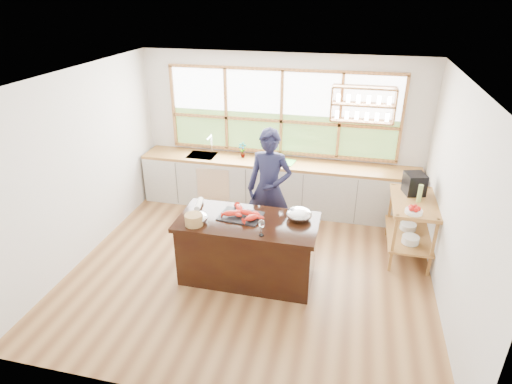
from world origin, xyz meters
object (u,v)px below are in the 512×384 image
(island, at_px, (248,249))
(espresso_machine, at_px, (415,184))
(cook, at_px, (269,189))
(wicker_basket, at_px, (194,220))

(island, height_order, espresso_machine, espresso_machine)
(island, relative_size, cook, 1.00)
(island, xyz_separation_m, espresso_machine, (2.19, 1.35, 0.60))
(cook, height_order, wicker_basket, cook)
(espresso_machine, bearing_deg, island, -163.84)
(cook, distance_m, wicker_basket, 1.42)
(espresso_machine, bearing_deg, wicker_basket, -165.65)
(island, height_order, wicker_basket, wicker_basket)
(island, distance_m, cook, 1.06)
(espresso_machine, relative_size, wicker_basket, 1.35)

